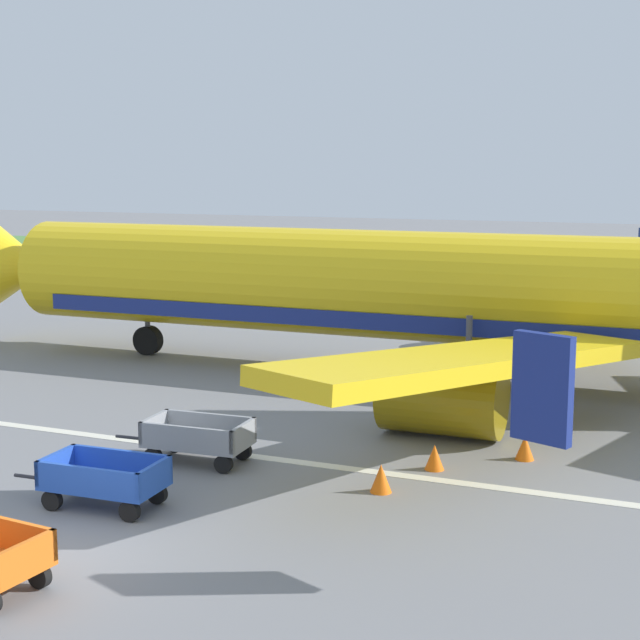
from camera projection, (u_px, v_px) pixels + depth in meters
ground_plane at (53, 550)px, 18.18m from camera, size 220.00×220.00×0.00m
grass_strip at (537, 274)px, 64.05m from camera, size 220.00×28.00×0.06m
apron_stripe at (224, 452)px, 24.33m from camera, size 120.00×0.36×0.01m
airplane at (442, 290)px, 32.17m from camera, size 37.54×30.30×11.34m
baggage_cart_third_in_row at (104, 480)px, 20.40m from camera, size 3.58×1.51×1.07m
baggage_cart_fourth_in_row at (198, 438)px, 23.47m from camera, size 3.59×1.54×1.07m
traffic_cone_near_plane at (434, 457)px, 22.94m from camera, size 0.47×0.47×0.61m
traffic_cone_mid_apron at (381, 478)px, 21.36m from camera, size 0.49×0.49×0.64m
traffic_cone_by_carts at (525, 447)px, 23.72m from camera, size 0.47×0.47×0.62m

